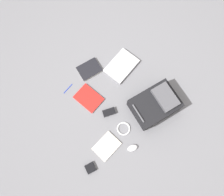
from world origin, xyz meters
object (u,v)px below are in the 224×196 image
computer_mouse (132,148)px  cable_coil (124,129)px  book_red (89,98)px  book_blue (107,146)px  earbud_pouch (90,168)px  power_brick (109,112)px  pen_black (68,89)px  book_manual (89,69)px  backpack (155,104)px  laptop (121,66)px

computer_mouse → cable_coil: bearing=2.3°
book_red → cable_coil: bearing=-164.2°
book_blue → earbud_pouch: size_ratio=3.14×
power_brick → pen_black: 0.51m
book_red → earbud_pouch: size_ratio=3.56×
book_manual → earbud_pouch: size_ratio=2.73×
book_blue → book_manual: bearing=-19.7°
computer_mouse → backpack: bearing=-49.9°
book_manual → pen_black: book_manual is taller
computer_mouse → power_brick: computer_mouse is taller
book_blue → cable_coil: (0.05, -0.24, -0.00)m
backpack → pen_black: size_ratio=3.40×
book_red → cable_coil: 0.48m
book_red → computer_mouse: (-0.66, -0.10, 0.01)m
laptop → book_red: bearing=103.3°
backpack → book_manual: 0.79m
book_blue → earbud_pouch: bearing=110.0°
book_manual → computer_mouse: bearing=175.2°
pen_black → earbud_pouch: size_ratio=1.52×
laptop → book_red: (-0.12, 0.49, -0.01)m
laptop → pen_black: laptop is taller
cable_coil → book_blue: bearing=102.5°
power_brick → computer_mouse: bearing=179.8°
backpack → cable_coil: backpack is taller
book_blue → book_manual: (0.78, -0.28, 0.00)m
book_blue → cable_coil: same height
backpack → book_manual: size_ratio=1.89×
cable_coil → computer_mouse: bearing=170.5°
cable_coil → power_brick: power_brick is taller
laptop → book_manual: (0.16, 0.31, -0.01)m
laptop → pen_black: 0.62m
book_blue → earbud_pouch: earbud_pouch is taller
computer_mouse → book_red: bearing=20.1°
earbud_pouch → book_blue: bearing=-70.0°
book_red → power_brick: 0.26m
book_blue → power_brick: power_brick is taller
book_red → computer_mouse: bearing=-171.8°
book_blue → cable_coil: bearing=-77.5°
book_red → cable_coil: size_ratio=2.32×
cable_coil → earbud_pouch: earbud_pouch is taller
book_red → power_brick: power_brick is taller
computer_mouse → power_brick: 0.42m
laptop → pen_black: size_ratio=3.03×
backpack → laptop: bearing=3.2°
pen_black → earbud_pouch: bearing=165.1°
backpack → laptop: backpack is taller
backpack → power_brick: bearing=64.9°
cable_coil → power_brick: bearing=8.4°
pen_black → backpack: bearing=-135.1°
backpack → book_red: bearing=49.8°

